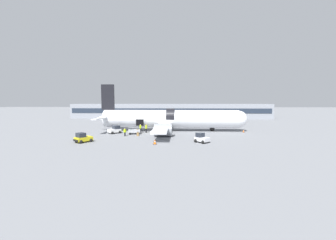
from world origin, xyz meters
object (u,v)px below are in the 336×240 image
object	(u,v)px
ground_crew_driver	(146,128)
baggage_tug_rear	(83,138)
baggage_tug_lead	(201,138)
airplane	(169,119)
baggage_tug_mid	(115,130)
ground_crew_supervisor	(155,129)
suitcase_on_tarmac_upright	(138,134)
ground_crew_loader_a	(125,132)
ground_crew_loader_b	(140,128)
baggage_cart_loading	(135,132)

from	to	relation	value
ground_crew_driver	baggage_tug_rear	bearing A→B (deg)	-126.95
baggage_tug_lead	baggage_tug_rear	bearing A→B (deg)	-177.09
airplane	baggage_tug_mid	world-z (taller)	airplane
airplane	ground_crew_driver	distance (m)	5.85
ground_crew_driver	ground_crew_supervisor	world-z (taller)	ground_crew_driver
suitcase_on_tarmac_upright	ground_crew_loader_a	bearing A→B (deg)	-171.51
baggage_tug_lead	ground_crew_supervisor	world-z (taller)	ground_crew_supervisor
airplane	baggage_tug_lead	world-z (taller)	airplane
ground_crew_supervisor	ground_crew_loader_a	bearing A→B (deg)	-136.26
baggage_tug_lead	ground_crew_loader_b	xyz separation A→B (m)	(-12.20, 10.98, 0.27)
baggage_tug_rear	ground_crew_loader_a	distance (m)	8.30
ground_crew_loader_a	ground_crew_supervisor	xyz separation A→B (m)	(5.19, 4.97, 0.06)
baggage_cart_loading	suitcase_on_tarmac_upright	bearing A→B (deg)	-63.38
ground_crew_driver	baggage_tug_mid	bearing A→B (deg)	-168.47
baggage_tug_mid	ground_crew_loader_b	size ratio (longest dim) A/B	1.66
ground_crew_driver	suitcase_on_tarmac_upright	bearing A→B (deg)	-100.54
ground_crew_driver	suitcase_on_tarmac_upright	world-z (taller)	ground_crew_driver
ground_crew_loader_b	ground_crew_driver	distance (m)	1.49
ground_crew_loader_a	baggage_tug_mid	bearing A→B (deg)	130.86
baggage_tug_lead	suitcase_on_tarmac_upright	size ratio (longest dim) A/B	3.19
airplane	ground_crew_loader_a	world-z (taller)	airplane
ground_crew_loader_b	ground_crew_supervisor	bearing A→B (deg)	-9.99
ground_crew_driver	ground_crew_supervisor	bearing A→B (deg)	-0.08
airplane	baggage_tug_rear	distance (m)	19.72
airplane	ground_crew_loader_b	world-z (taller)	airplane
ground_crew_loader_b	ground_crew_supervisor	distance (m)	3.28
ground_crew_supervisor	baggage_cart_loading	bearing A→B (deg)	-151.17
ground_crew_loader_a	suitcase_on_tarmac_upright	bearing A→B (deg)	8.49
ground_crew_loader_a	suitcase_on_tarmac_upright	xyz separation A→B (m)	(2.48, 0.37, -0.47)
baggage_tug_mid	ground_crew_loader_b	bearing A→B (deg)	20.28
baggage_tug_lead	ground_crew_loader_b	size ratio (longest dim) A/B	1.48
ground_crew_driver	baggage_cart_loading	bearing A→B (deg)	-133.78
airplane	ground_crew_loader_b	xyz separation A→B (m)	(-6.06, -2.49, -1.74)
ground_crew_supervisor	suitcase_on_tarmac_upright	size ratio (longest dim) A/B	2.06
baggage_tug_mid	ground_crew_loader_b	world-z (taller)	ground_crew_loader_b
airplane	suitcase_on_tarmac_upright	size ratio (longest dim) A/B	42.21
baggage_tug_mid	baggage_tug_rear	xyz separation A→B (m)	(-2.08, -10.08, -0.02)
ground_crew_driver	airplane	bearing A→B (deg)	33.17
ground_crew_loader_a	ground_crew_supervisor	world-z (taller)	ground_crew_supervisor
ground_crew_loader_b	ground_crew_driver	world-z (taller)	ground_crew_driver
baggage_tug_mid	ground_crew_loader_b	xyz separation A→B (m)	(5.12, 1.89, 0.23)
baggage_tug_rear	ground_crew_driver	distance (m)	14.27
baggage_tug_rear	baggage_tug_lead	bearing A→B (deg)	2.91
baggage_tug_mid	baggage_cart_loading	distance (m)	4.50
baggage_cart_loading	airplane	bearing A→B (deg)	37.72
baggage_cart_loading	suitcase_on_tarmac_upright	xyz separation A→B (m)	(1.22, -2.44, -0.10)
suitcase_on_tarmac_upright	baggage_cart_loading	bearing A→B (deg)	116.62
airplane	ground_crew_loader_a	distance (m)	11.50
baggage_tug_rear	ground_crew_supervisor	bearing A→B (deg)	47.54
baggage_tug_mid	ground_crew_supervisor	bearing A→B (deg)	9.00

